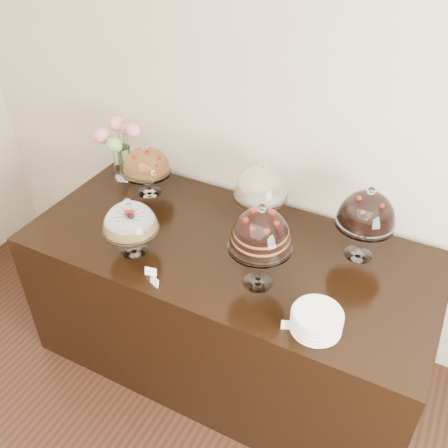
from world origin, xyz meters
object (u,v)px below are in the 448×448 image
at_px(cake_stand_sugar_sponge, 130,221).
at_px(plate_stack, 317,321).
at_px(cake_stand_choco_layer, 261,233).
at_px(display_counter, 228,305).
at_px(cake_stand_cheesecake, 261,185).
at_px(cake_stand_fruit_tart, 146,163).
at_px(cake_stand_dark_choco, 367,212).
at_px(flower_vase, 119,144).

bearing_deg(cake_stand_sugar_sponge, plate_stack, -4.45).
bearing_deg(cake_stand_choco_layer, display_counter, 144.37).
relative_size(cake_stand_cheesecake, cake_stand_fruit_tart, 1.16).
height_order(cake_stand_choco_layer, cake_stand_fruit_tart, cake_stand_choco_layer).
distance_m(cake_stand_dark_choco, flower_vase, 1.56).
bearing_deg(plate_stack, cake_stand_cheesecake, 131.62).
bearing_deg(cake_stand_fruit_tart, display_counter, -20.12).
relative_size(cake_stand_cheesecake, flower_vase, 0.98).
bearing_deg(cake_stand_fruit_tart, plate_stack, -24.60).
height_order(cake_stand_choco_layer, cake_stand_dark_choco, cake_stand_choco_layer).
relative_size(cake_stand_cheesecake, cake_stand_dark_choco, 0.94).
distance_m(cake_stand_choco_layer, flower_vase, 1.28).
relative_size(cake_stand_fruit_tart, plate_stack, 1.52).
height_order(display_counter, plate_stack, plate_stack).
relative_size(cake_stand_choco_layer, cake_stand_dark_choco, 1.11).
bearing_deg(display_counter, cake_stand_dark_choco, 21.67).
bearing_deg(cake_stand_choco_layer, plate_stack, -23.98).
relative_size(display_counter, cake_stand_cheesecake, 5.66).
height_order(cake_stand_sugar_sponge, flower_vase, flower_vase).
distance_m(cake_stand_choco_layer, cake_stand_fruit_tart, 1.03).
xyz_separation_m(cake_stand_sugar_sponge, cake_stand_fruit_tart, (-0.24, 0.50, 0.01)).
bearing_deg(cake_stand_cheesecake, cake_stand_choco_layer, -66.65).
bearing_deg(cake_stand_dark_choco, flower_vase, 177.66).
relative_size(cake_stand_choco_layer, cake_stand_cheesecake, 1.19).
bearing_deg(cake_stand_fruit_tart, cake_stand_cheesecake, 2.18).
relative_size(cake_stand_dark_choco, cake_stand_fruit_tart, 1.24).
bearing_deg(flower_vase, display_counter, -18.87).
xyz_separation_m(display_counter, cake_stand_fruit_tart, (-0.67, 0.25, 0.66)).
relative_size(cake_stand_cheesecake, plate_stack, 1.76).
distance_m(cake_stand_sugar_sponge, cake_stand_cheesecake, 0.72).
relative_size(display_counter, plate_stack, 9.98).
height_order(cake_stand_dark_choco, cake_stand_fruit_tart, cake_stand_dark_choco).
bearing_deg(cake_stand_sugar_sponge, cake_stand_cheesecake, 47.51).
bearing_deg(cake_stand_choco_layer, cake_stand_cheesecake, 113.35).
distance_m(display_counter, cake_stand_choco_layer, 0.82).
height_order(cake_stand_sugar_sponge, cake_stand_fruit_tart, cake_stand_fruit_tart).
distance_m(flower_vase, plate_stack, 1.67).
relative_size(cake_stand_sugar_sponge, cake_stand_dark_choco, 0.78).
distance_m(cake_stand_fruit_tart, flower_vase, 0.26).
bearing_deg(display_counter, flower_vase, 161.13).
xyz_separation_m(cake_stand_fruit_tart, flower_vase, (-0.25, 0.07, 0.03)).
xyz_separation_m(cake_stand_cheesecake, plate_stack, (0.54, -0.61, -0.19)).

